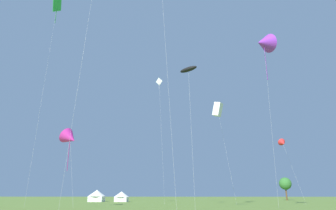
% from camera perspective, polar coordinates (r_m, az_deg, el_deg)
% --- Properties ---
extents(kite_black_parafoil, '(2.86, 3.50, 18.62)m').
position_cam_1_polar(kite_black_parafoil, '(40.79, 3.93, 6.82)').
color(kite_black_parafoil, black).
rests_on(kite_black_parafoil, ground).
extents(kite_purple_delta, '(3.96, 3.95, 25.52)m').
position_cam_1_polar(kite_purple_delta, '(48.34, 17.94, 11.26)').
color(kite_purple_delta, purple).
rests_on(kite_purple_delta, ground).
extents(kite_magenta_delta, '(3.62, 3.29, 11.41)m').
position_cam_1_polar(kite_magenta_delta, '(47.06, -18.30, -6.06)').
color(kite_magenta_delta, '#E02DA3').
rests_on(kite_magenta_delta, ground).
extents(kite_green_diamond, '(1.27, 2.94, 35.21)m').
position_cam_1_polar(kite_green_diamond, '(58.40, -20.59, 17.15)').
color(kite_green_diamond, green).
rests_on(kite_green_diamond, ground).
extents(kite_white_diamond, '(2.26, 2.72, 27.40)m').
position_cam_1_polar(kite_white_diamond, '(67.68, -1.69, 3.83)').
color(kite_white_diamond, white).
rests_on(kite_white_diamond, ground).
extents(kite_red_delta, '(3.07, 3.27, 12.76)m').
position_cam_1_polar(kite_red_delta, '(65.38, 21.21, -6.83)').
color(kite_red_delta, red).
rests_on(kite_red_delta, ground).
extents(kite_white_box, '(3.56, 2.61, 19.71)m').
position_cam_1_polar(kite_white_box, '(60.65, 9.52, -0.82)').
color(kite_white_box, white).
rests_on(kite_white_box, ground).
extents(festival_tent_center, '(4.26, 4.26, 2.77)m').
position_cam_1_polar(festival_tent_center, '(77.19, -13.53, -16.50)').
color(festival_tent_center, white).
rests_on(festival_tent_center, ground).
extents(festival_tent_right, '(3.70, 3.70, 2.41)m').
position_cam_1_polar(festival_tent_right, '(75.81, -8.92, -16.91)').
color(festival_tent_right, white).
rests_on(festival_tent_right, ground).
extents(tree_distant_right, '(3.61, 3.61, 6.61)m').
position_cam_1_polar(tree_distant_right, '(98.86, 21.61, -13.89)').
color(tree_distant_right, brown).
rests_on(tree_distant_right, ground).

